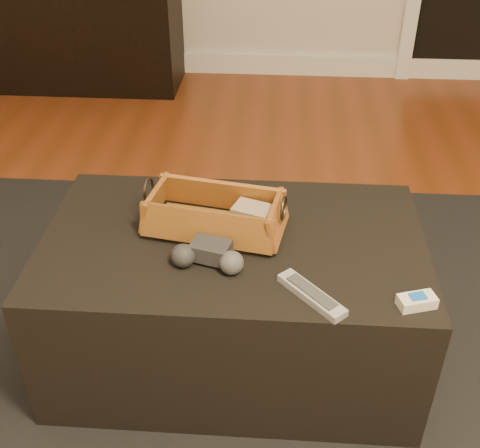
# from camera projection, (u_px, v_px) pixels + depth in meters

# --- Properties ---
(baseboard) EXTENTS (5.00, 0.04, 0.12)m
(baseboard) POSITION_uv_depth(u_px,v_px,m) (262.00, 64.00, 3.68)
(baseboard) COLOR white
(baseboard) RESTS_ON floor
(media_cabinet) EXTENTS (1.44, 0.45, 0.56)m
(media_cabinet) POSITION_uv_depth(u_px,v_px,m) (53.00, 35.00, 3.44)
(media_cabinet) COLOR black
(media_cabinet) RESTS_ON floor
(area_rug) EXTENTS (2.60, 2.00, 0.01)m
(area_rug) POSITION_uv_depth(u_px,v_px,m) (233.00, 365.00, 1.77)
(area_rug) COLOR black
(area_rug) RESTS_ON floor
(ottoman) EXTENTS (1.00, 0.60, 0.42)m
(ottoman) POSITION_uv_depth(u_px,v_px,m) (233.00, 298.00, 1.69)
(ottoman) COLOR black
(ottoman) RESTS_ON area_rug
(tv_remote) EXTENTS (0.19, 0.06, 0.02)m
(tv_remote) POSITION_uv_depth(u_px,v_px,m) (207.00, 224.00, 1.58)
(tv_remote) COLOR black
(tv_remote) RESTS_ON wicker_basket
(cloth_bundle) EXTENTS (0.12, 0.10, 0.05)m
(cloth_bundle) POSITION_uv_depth(u_px,v_px,m) (253.00, 216.00, 1.58)
(cloth_bundle) COLOR tan
(cloth_bundle) RESTS_ON wicker_basket
(wicker_basket) EXTENTS (0.39, 0.25, 0.13)m
(wicker_basket) POSITION_uv_depth(u_px,v_px,m) (215.00, 216.00, 1.58)
(wicker_basket) COLOR #A66E25
(wicker_basket) RESTS_ON ottoman
(game_controller) EXTENTS (0.19, 0.12, 0.06)m
(game_controller) POSITION_uv_depth(u_px,v_px,m) (209.00, 256.00, 1.46)
(game_controller) COLOR #2A2A2C
(game_controller) RESTS_ON ottoman
(silver_remote) EXTENTS (0.16, 0.17, 0.02)m
(silver_remote) POSITION_uv_depth(u_px,v_px,m) (311.00, 295.00, 1.37)
(silver_remote) COLOR #ADB1B5
(silver_remote) RESTS_ON ottoman
(cream_gadget) EXTENTS (0.09, 0.07, 0.03)m
(cream_gadget) POSITION_uv_depth(u_px,v_px,m) (417.00, 301.00, 1.35)
(cream_gadget) COLOR white
(cream_gadget) RESTS_ON ottoman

